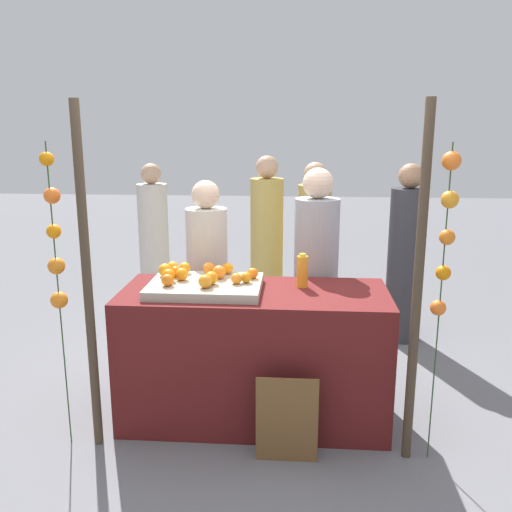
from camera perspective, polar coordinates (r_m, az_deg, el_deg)
The scene contains 30 objects.
ground_plane at distance 3.99m, azimuth -0.17°, elevation -16.16°, with size 24.00×24.00×0.00m, color slate.
stall_counter at distance 3.79m, azimuth -0.17°, elevation -10.19°, with size 1.76×0.73×0.91m, color #5B1919.
orange_tray at distance 3.64m, azimuth -5.25°, elevation -3.14°, with size 0.73×0.53×0.06m, color #B2AD99.
orange_0 at distance 3.59m, azimuth -1.03°, elevation -2.23°, with size 0.07×0.07×0.07m, color orange.
orange_1 at distance 3.80m, azimuth -4.88°, elevation -1.29°, with size 0.08×0.08×0.08m, color orange.
orange_2 at distance 3.80m, azimuth -2.96°, elevation -1.29°, with size 0.08×0.08×0.08m, color orange.
orange_3 at distance 3.79m, azimuth -9.40°, elevation -1.44°, with size 0.09×0.09×0.09m, color orange.
orange_4 at distance 3.87m, azimuth -8.62°, elevation -1.15°, with size 0.08×0.08×0.08m, color orange.
orange_5 at distance 3.68m, azimuth -0.35°, elevation -1.80°, with size 0.07×0.07×0.07m, color orange.
orange_6 at distance 3.65m, azimuth -9.02°, elevation -1.99°, with size 0.09×0.09×0.09m, color orange.
orange_7 at distance 3.56m, azimuth -9.15°, elevation -2.48°, with size 0.08×0.08×0.08m, color orange.
orange_8 at distance 3.56m, azimuth -2.06°, elevation -2.34°, with size 0.07×0.07×0.07m, color orange.
orange_9 at distance 3.76m, azimuth -8.28°, elevation -1.59°, with size 0.08×0.08×0.08m, color orange.
orange_10 at distance 3.56m, azimuth -4.66°, elevation -2.28°, with size 0.09×0.09×0.09m, color orange.
orange_11 at distance 3.68m, azimuth -3.85°, elevation -1.68°, with size 0.09×0.09×0.09m, color orange.
orange_12 at distance 3.67m, azimuth -7.68°, elevation -1.87°, with size 0.08×0.08×0.08m, color orange.
orange_13 at distance 3.84m, azimuth -7.38°, elevation -1.23°, with size 0.08×0.08×0.08m, color orange.
orange_14 at distance 3.48m, azimuth -5.28°, elevation -2.63°, with size 0.09×0.09×0.09m, color orange.
juice_bottle at distance 3.70m, azimuth 4.81°, elevation -1.58°, with size 0.08×0.08×0.23m.
chalkboard_sign at distance 3.41m, azimuth 3.21°, elevation -16.61°, with size 0.37×0.03×0.55m.
vendor_left at distance 4.30m, azimuth -5.02°, elevation -3.38°, with size 0.31×0.31×1.57m.
vendor_right at distance 4.22m, azimuth 6.16°, elevation -3.09°, with size 0.33×0.33×1.67m.
crowd_person_0 at distance 5.65m, azimuth 1.11°, elevation 1.27°, with size 0.34×0.34×1.67m.
crowd_person_1 at distance 6.00m, azimuth -10.51°, elevation 1.33°, with size 0.32×0.32×1.58m.
crowd_person_2 at distance 5.50m, azimuth 5.95°, elevation 0.60°, with size 0.33×0.33×1.62m.
crowd_person_3 at distance 5.23m, azimuth 15.21°, elevation -0.39°, with size 0.33×0.33×1.64m.
canopy_post_left at distance 3.42m, azimuth -17.04°, elevation -2.69°, with size 0.06×0.06×2.11m, color #473828.
canopy_post_right at distance 3.26m, azimuth 16.36°, elevation -3.42°, with size 0.06×0.06×2.11m, color #473828.
garland_strand_left at distance 3.42m, azimuth -20.10°, elevation 1.23°, with size 0.10×0.12×1.88m.
garland_strand_right at distance 3.21m, azimuth 19.09°, elevation 2.52°, with size 0.11×0.11×1.88m.
Camera 1 is at (0.27, -3.46, 1.97)m, focal length 38.68 mm.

